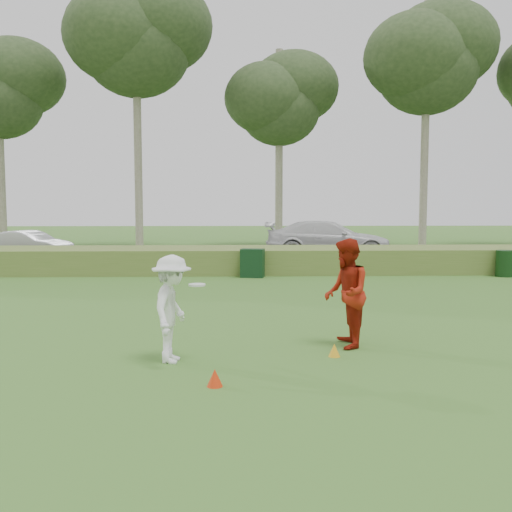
{
  "coord_description": "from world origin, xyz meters",
  "views": [
    {
      "loc": [
        -0.42,
        -9.36,
        2.49
      ],
      "look_at": [
        0.0,
        4.0,
        1.3
      ],
      "focal_mm": 40.0,
      "sensor_mm": 36.0,
      "label": 1
    }
  ],
  "objects_px": {
    "player_red": "(346,293)",
    "trash_bin": "(505,263)",
    "cone_orange": "(215,378)",
    "car_right": "(328,239)",
    "utility_cabinet": "(252,263)",
    "player_white": "(172,309)",
    "car_mid": "(30,245)",
    "cone_yellow": "(334,350)"
  },
  "relations": [
    {
      "from": "player_red",
      "to": "trash_bin",
      "type": "height_order",
      "value": "player_red"
    },
    {
      "from": "cone_orange",
      "to": "car_right",
      "type": "relative_size",
      "value": 0.04
    },
    {
      "from": "utility_cabinet",
      "to": "cone_orange",
      "type": "bearing_deg",
      "value": -82.31
    },
    {
      "from": "player_white",
      "to": "trash_bin",
      "type": "distance_m",
      "value": 14.86
    },
    {
      "from": "trash_bin",
      "to": "cone_orange",
      "type": "bearing_deg",
      "value": -129.14
    },
    {
      "from": "car_mid",
      "to": "player_white",
      "type": "bearing_deg",
      "value": -134.21
    },
    {
      "from": "player_white",
      "to": "trash_bin",
      "type": "bearing_deg",
      "value": -36.64
    },
    {
      "from": "player_red",
      "to": "car_right",
      "type": "height_order",
      "value": "player_red"
    },
    {
      "from": "car_mid",
      "to": "cone_orange",
      "type": "bearing_deg",
      "value": -133.96
    },
    {
      "from": "player_white",
      "to": "utility_cabinet",
      "type": "distance_m",
      "value": 10.8
    },
    {
      "from": "utility_cabinet",
      "to": "car_right",
      "type": "distance_m",
      "value": 7.75
    },
    {
      "from": "cone_yellow",
      "to": "utility_cabinet",
      "type": "relative_size",
      "value": 0.22
    },
    {
      "from": "cone_yellow",
      "to": "car_right",
      "type": "relative_size",
      "value": 0.04
    },
    {
      "from": "car_mid",
      "to": "trash_bin",
      "type": "bearing_deg",
      "value": -88.83
    },
    {
      "from": "player_white",
      "to": "utility_cabinet",
      "type": "height_order",
      "value": "player_white"
    },
    {
      "from": "trash_bin",
      "to": "car_right",
      "type": "relative_size",
      "value": 0.16
    },
    {
      "from": "player_red",
      "to": "cone_yellow",
      "type": "xyz_separation_m",
      "value": [
        -0.31,
        -0.63,
        -0.85
      ]
    },
    {
      "from": "utility_cabinet",
      "to": "car_right",
      "type": "bearing_deg",
      "value": 72.86
    },
    {
      "from": "utility_cabinet",
      "to": "trash_bin",
      "type": "height_order",
      "value": "utility_cabinet"
    },
    {
      "from": "player_red",
      "to": "car_right",
      "type": "distance_m",
      "value": 16.77
    },
    {
      "from": "player_red",
      "to": "cone_orange",
      "type": "xyz_separation_m",
      "value": [
        -2.22,
        -2.13,
        -0.84
      ]
    },
    {
      "from": "player_red",
      "to": "car_right",
      "type": "relative_size",
      "value": 0.33
    },
    {
      "from": "utility_cabinet",
      "to": "trash_bin",
      "type": "distance_m",
      "value": 8.85
    },
    {
      "from": "player_red",
      "to": "trash_bin",
      "type": "bearing_deg",
      "value": 145.69
    },
    {
      "from": "player_red",
      "to": "utility_cabinet",
      "type": "xyz_separation_m",
      "value": [
        -1.39,
        9.83,
        -0.47
      ]
    },
    {
      "from": "cone_yellow",
      "to": "car_right",
      "type": "xyz_separation_m",
      "value": [
        2.63,
        17.24,
        0.8
      ]
    },
    {
      "from": "cone_orange",
      "to": "utility_cabinet",
      "type": "relative_size",
      "value": 0.25
    },
    {
      "from": "cone_orange",
      "to": "player_white",
      "type": "bearing_deg",
      "value": 119.61
    },
    {
      "from": "player_red",
      "to": "trash_bin",
      "type": "xyz_separation_m",
      "value": [
        7.46,
        9.76,
        -0.5
      ]
    },
    {
      "from": "cone_yellow",
      "to": "car_mid",
      "type": "bearing_deg",
      "value": 123.37
    },
    {
      "from": "car_right",
      "to": "cone_yellow",
      "type": "bearing_deg",
      "value": 177.56
    },
    {
      "from": "player_white",
      "to": "cone_yellow",
      "type": "relative_size",
      "value": 7.92
    },
    {
      "from": "cone_yellow",
      "to": "car_right",
      "type": "distance_m",
      "value": 17.46
    },
    {
      "from": "player_red",
      "to": "car_mid",
      "type": "bearing_deg",
      "value": -141.78
    },
    {
      "from": "cone_orange",
      "to": "car_right",
      "type": "xyz_separation_m",
      "value": [
        4.54,
        18.74,
        0.79
      ]
    },
    {
      "from": "player_white",
      "to": "player_red",
      "type": "distance_m",
      "value": 3.06
    },
    {
      "from": "player_red",
      "to": "cone_orange",
      "type": "relative_size",
      "value": 7.86
    },
    {
      "from": "cone_yellow",
      "to": "trash_bin",
      "type": "distance_m",
      "value": 12.98
    },
    {
      "from": "player_white",
      "to": "cone_orange",
      "type": "bearing_deg",
      "value": -142.6
    },
    {
      "from": "utility_cabinet",
      "to": "player_white",
      "type": "bearing_deg",
      "value": -86.63
    },
    {
      "from": "player_white",
      "to": "cone_yellow",
      "type": "distance_m",
      "value": 2.75
    },
    {
      "from": "cone_yellow",
      "to": "car_mid",
      "type": "xyz_separation_m",
      "value": [
        -10.93,
        16.6,
        0.6
      ]
    }
  ]
}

